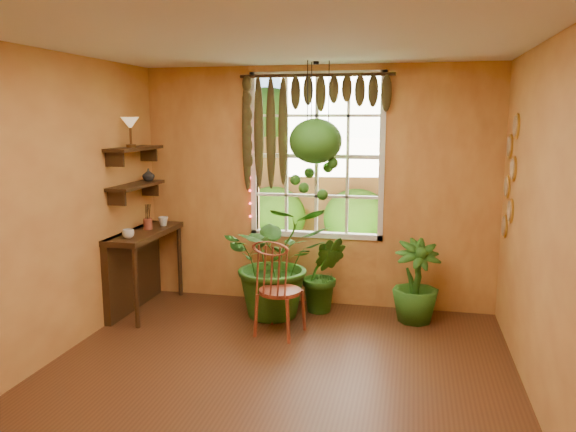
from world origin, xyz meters
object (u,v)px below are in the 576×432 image
counter_ledge (137,261)px  hanging_basket (316,146)px  windsor_chair (279,303)px  potted_plant_mid (324,274)px  potted_plant_left (277,260)px

counter_ledge → hanging_basket: (1.96, 0.27, 1.29)m
windsor_chair → hanging_basket: (0.24, 0.69, 1.52)m
counter_ledge → potted_plant_mid: size_ratio=1.40×
potted_plant_left → potted_plant_mid: (0.47, 0.23, -0.19)m
potted_plant_left → windsor_chair: bearing=-74.7°
counter_ledge → hanging_basket: 2.37m
counter_ledge → potted_plant_mid: 2.09m
counter_ledge → potted_plant_mid: counter_ledge is taller
windsor_chair → potted_plant_left: (-0.14, 0.53, 0.30)m
counter_ledge → potted_plant_mid: (2.06, 0.34, -0.12)m
potted_plant_mid → hanging_basket: size_ratio=0.60×
potted_plant_left → hanging_basket: bearing=22.7°
counter_ledge → potted_plant_mid: bearing=9.5°
potted_plant_mid → potted_plant_left: bearing=-153.9°
counter_ledge → hanging_basket: bearing=7.9°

